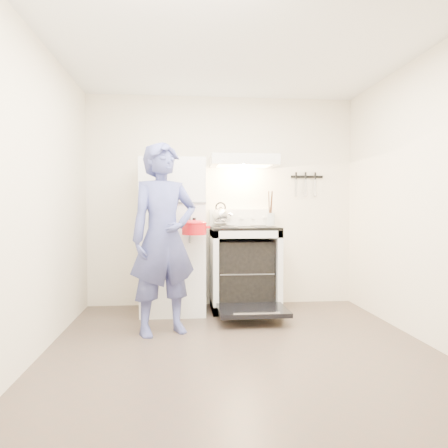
% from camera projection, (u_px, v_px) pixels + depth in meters
% --- Properties ---
extents(floor, '(3.60, 3.60, 0.00)m').
position_uv_depth(floor, '(242.00, 351.00, 3.53)').
color(floor, '#4A3B32').
rests_on(floor, ground).
extents(back_wall, '(3.20, 0.02, 2.50)m').
position_uv_depth(back_wall, '(222.00, 201.00, 5.28)').
color(back_wall, beige).
rests_on(back_wall, ground).
extents(refrigerator, '(0.70, 0.70, 1.70)m').
position_uv_depth(refrigerator, '(173.00, 236.00, 4.89)').
color(refrigerator, white).
rests_on(refrigerator, floor).
extents(stove_body, '(0.76, 0.65, 0.92)m').
position_uv_depth(stove_body, '(244.00, 269.00, 5.01)').
color(stove_body, white).
rests_on(stove_body, floor).
extents(cooktop, '(0.76, 0.65, 0.03)m').
position_uv_depth(cooktop, '(244.00, 228.00, 4.99)').
color(cooktop, black).
rests_on(cooktop, stove_body).
extents(backsplash, '(0.76, 0.07, 0.20)m').
position_uv_depth(backsplash, '(241.00, 218.00, 5.27)').
color(backsplash, white).
rests_on(backsplash, cooktop).
extents(oven_door, '(0.70, 0.54, 0.04)m').
position_uv_depth(oven_door, '(253.00, 310.00, 4.43)').
color(oven_door, black).
rests_on(oven_door, floor).
extents(oven_rack, '(0.60, 0.52, 0.01)m').
position_uv_depth(oven_rack, '(244.00, 271.00, 5.01)').
color(oven_rack, slate).
rests_on(oven_rack, stove_body).
extents(range_hood, '(0.76, 0.50, 0.12)m').
position_uv_depth(range_hood, '(243.00, 161.00, 5.04)').
color(range_hood, white).
rests_on(range_hood, back_wall).
extents(knife_strip, '(0.40, 0.02, 0.03)m').
position_uv_depth(knife_strip, '(307.00, 177.00, 5.36)').
color(knife_strip, black).
rests_on(knife_strip, back_wall).
extents(pizza_stone, '(0.31, 0.31, 0.02)m').
position_uv_depth(pizza_stone, '(248.00, 271.00, 4.95)').
color(pizza_stone, '#88694C').
rests_on(pizza_stone, oven_rack).
extents(tea_kettle, '(0.23, 0.19, 0.28)m').
position_uv_depth(tea_kettle, '(221.00, 214.00, 5.16)').
color(tea_kettle, silver).
rests_on(tea_kettle, cooktop).
extents(utensil_jar, '(0.10, 0.10, 0.13)m').
position_uv_depth(utensil_jar, '(271.00, 219.00, 4.76)').
color(utensil_jar, silver).
rests_on(utensil_jar, cooktop).
extents(person, '(0.76, 0.65, 1.77)m').
position_uv_depth(person, '(164.00, 238.00, 4.02)').
color(person, navy).
rests_on(person, floor).
extents(dutch_oven, '(0.32, 0.25, 0.22)m').
position_uv_depth(dutch_oven, '(194.00, 229.00, 4.39)').
color(dutch_oven, red).
rests_on(dutch_oven, person).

